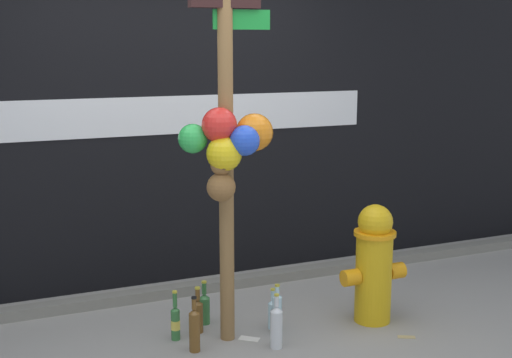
# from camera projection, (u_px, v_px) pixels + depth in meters

# --- Properties ---
(ground_plane) EXTENTS (14.00, 14.00, 0.00)m
(ground_plane) POSITION_uv_depth(u_px,v_px,m) (243.00, 358.00, 4.22)
(ground_plane) COLOR gray
(building_wall) EXTENTS (10.00, 0.21, 3.08)m
(building_wall) POSITION_uv_depth(u_px,v_px,m) (166.00, 93.00, 5.40)
(building_wall) COLOR black
(building_wall) RESTS_ON ground_plane
(curb_strip) EXTENTS (8.00, 0.12, 0.08)m
(curb_strip) POSITION_uv_depth(u_px,v_px,m) (186.00, 289.00, 5.30)
(curb_strip) COLOR slate
(curb_strip) RESTS_ON ground_plane
(memorial_post) EXTENTS (0.60, 0.35, 2.49)m
(memorial_post) POSITION_uv_depth(u_px,v_px,m) (228.00, 124.00, 4.17)
(memorial_post) COLOR olive
(memorial_post) RESTS_ON ground_plane
(fire_hydrant) EXTENTS (0.48, 0.29, 0.84)m
(fire_hydrant) POSITION_uv_depth(u_px,v_px,m) (374.00, 263.00, 4.71)
(fire_hydrant) COLOR gold
(fire_hydrant) RESTS_ON ground_plane
(bottle_0) EXTENTS (0.06, 0.06, 0.34)m
(bottle_0) POSITION_uv_depth(u_px,v_px,m) (175.00, 322.00, 4.46)
(bottle_0) COLOR #337038
(bottle_0) RESTS_ON ground_plane
(bottle_1) EXTENTS (0.08, 0.08, 0.36)m
(bottle_1) POSITION_uv_depth(u_px,v_px,m) (276.00, 326.00, 4.34)
(bottle_1) COLOR silver
(bottle_1) RESTS_ON ground_plane
(bottle_2) EXTENTS (0.07, 0.07, 0.37)m
(bottle_2) POSITION_uv_depth(u_px,v_px,m) (194.00, 329.00, 4.29)
(bottle_2) COLOR brown
(bottle_2) RESTS_ON ground_plane
(bottle_3) EXTENTS (0.06, 0.06, 0.29)m
(bottle_3) POSITION_uv_depth(u_px,v_px,m) (273.00, 313.00, 4.64)
(bottle_3) COLOR #B2DBEA
(bottle_3) RESTS_ON ground_plane
(bottle_4) EXTENTS (0.07, 0.07, 0.32)m
(bottle_4) POSITION_uv_depth(u_px,v_px,m) (198.00, 314.00, 4.58)
(bottle_4) COLOR brown
(bottle_4) RESTS_ON ground_plane
(bottle_5) EXTENTS (0.08, 0.08, 0.31)m
(bottle_5) POSITION_uv_depth(u_px,v_px,m) (204.00, 307.00, 4.72)
(bottle_5) COLOR #337038
(bottle_5) RESTS_ON ground_plane
(bottle_6) EXTENTS (0.07, 0.07, 0.35)m
(bottle_6) POSITION_uv_depth(u_px,v_px,m) (277.00, 313.00, 4.54)
(bottle_6) COLOR #B2DBEA
(bottle_6) RESTS_ON ground_plane
(litter_1) EXTENTS (0.15, 0.14, 0.01)m
(litter_1) POSITION_uv_depth(u_px,v_px,m) (249.00, 339.00, 4.49)
(litter_1) COLOR silver
(litter_1) RESTS_ON ground_plane
(litter_2) EXTENTS (0.12, 0.10, 0.01)m
(litter_2) POSITION_uv_depth(u_px,v_px,m) (406.00, 337.00, 4.52)
(litter_2) COLOR tan
(litter_2) RESTS_ON ground_plane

